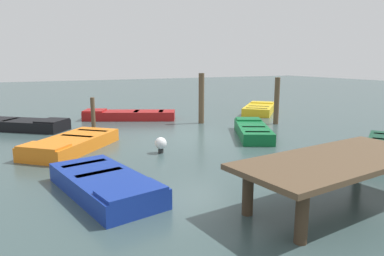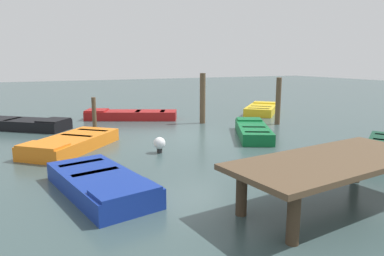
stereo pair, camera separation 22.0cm
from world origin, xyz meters
TOP-DOWN VIEW (x-y plane):
  - ground_plane at (0.00, 0.00)m, footprint 80.00×80.00m
  - dock_segment at (0.22, 6.61)m, footprint 4.37×2.18m
  - rowboat_green at (-2.10, 0.76)m, footprint 2.44×3.35m
  - rowboat_orange at (4.13, -0.01)m, footprint 3.28×3.40m
  - rowboat_blue at (4.02, 4.07)m, footprint 1.90×3.28m
  - rowboat_red at (0.91, -4.85)m, footprint 4.27×2.82m
  - rowboat_yellow at (-5.86, -3.83)m, footprint 3.14×3.18m
  - rowboat_black at (5.59, -4.43)m, footprint 3.90×3.51m
  - mooring_piling_center at (2.89, -3.03)m, footprint 0.17×0.17m
  - mooring_piling_mid_left at (-1.69, -2.50)m, footprint 0.25×0.25m
  - mooring_piling_far_right at (-4.50, -0.86)m, footprint 0.22×0.22m
  - marker_buoy at (1.79, 1.51)m, footprint 0.36×0.36m

SIDE VIEW (x-z plane):
  - ground_plane at x=0.00m, z-range 0.00..0.00m
  - rowboat_red at x=0.91m, z-range -0.01..0.45m
  - rowboat_black at x=5.59m, z-range -0.01..0.45m
  - rowboat_orange at x=4.13m, z-range -0.01..0.45m
  - rowboat_green at x=-2.10m, z-range -0.01..0.45m
  - rowboat_yellow at x=-5.86m, z-range -0.01..0.45m
  - rowboat_blue at x=4.02m, z-range -0.01..0.45m
  - marker_buoy at x=1.79m, z-range 0.05..0.53m
  - mooring_piling_center at x=2.89m, z-range 0.00..1.30m
  - dock_segment at x=0.22m, z-range 0.35..1.30m
  - mooring_piling_far_right at x=-4.50m, z-range 0.00..2.02m
  - mooring_piling_mid_left at x=-1.69m, z-range 0.00..2.19m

